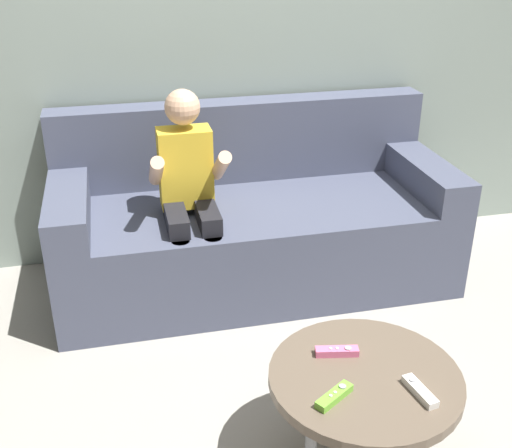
{
  "coord_description": "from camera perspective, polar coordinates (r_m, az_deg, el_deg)",
  "views": [
    {
      "loc": [
        -0.63,
        -1.56,
        1.67
      ],
      "look_at": [
        -0.14,
        0.56,
        0.62
      ],
      "focal_mm": 44.67,
      "sensor_mm": 36.0,
      "label": 1
    }
  ],
  "objects": [
    {
      "name": "ground_plane",
      "position": [
        2.37,
        6.77,
        -19.15
      ],
      "size": [
        9.3,
        9.3,
        0.0
      ],
      "primitive_type": "plane",
      "color": "#9E998E"
    },
    {
      "name": "wall_back",
      "position": [
        3.26,
        -1.87,
        18.43
      ],
      "size": [
        4.65,
        0.05,
        2.5
      ],
      "primitive_type": "cube",
      "color": "gray",
      "rests_on": "ground"
    },
    {
      "name": "game_remote_pink_center",
      "position": [
        2.12,
        7.18,
        -11.26
      ],
      "size": [
        0.14,
        0.06,
        0.03
      ],
      "color": "pink",
      "rests_on": "coffee_table"
    },
    {
      "name": "couch",
      "position": [
        3.16,
        -0.29,
        0.08
      ],
      "size": [
        1.9,
        0.8,
        0.84
      ],
      "color": "#474C60",
      "rests_on": "ground"
    },
    {
      "name": "game_remote_white_far_corner",
      "position": [
        2.01,
        14.46,
        -14.29
      ],
      "size": [
        0.06,
        0.14,
        0.03
      ],
      "color": "white",
      "rests_on": "coffee_table"
    },
    {
      "name": "game_remote_lime_near_edge",
      "position": [
        1.95,
        7.03,
        -15.06
      ],
      "size": [
        0.14,
        0.11,
        0.03
      ],
      "color": "#72C638",
      "rests_on": "coffee_table"
    },
    {
      "name": "person_seated_on_couch",
      "position": [
        2.83,
        -6.03,
        2.99
      ],
      "size": [
        0.34,
        0.41,
        1.01
      ],
      "color": "black",
      "rests_on": "ground"
    },
    {
      "name": "coffee_table",
      "position": [
        2.08,
        9.67,
        -13.85
      ],
      "size": [
        0.61,
        0.61,
        0.39
      ],
      "color": "brown",
      "rests_on": "ground"
    }
  ]
}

